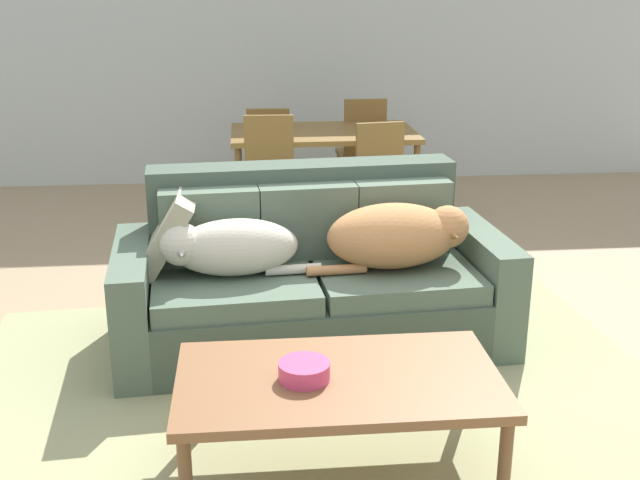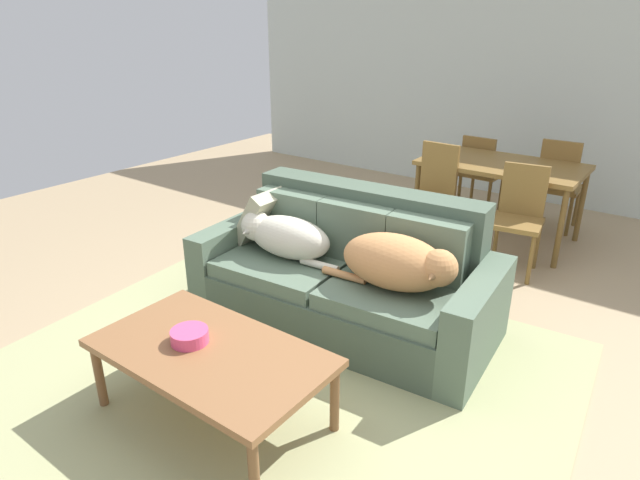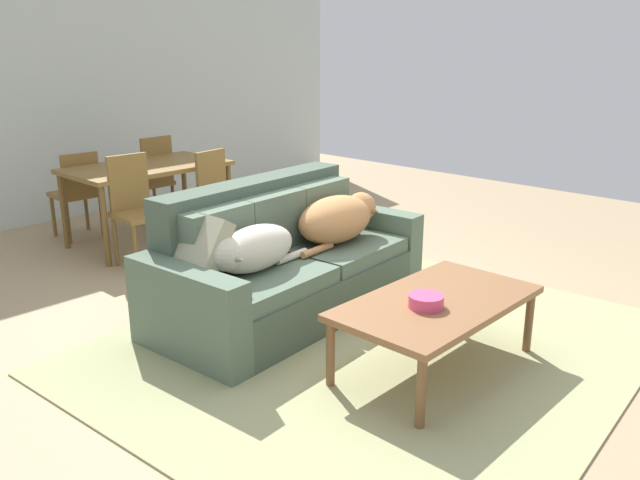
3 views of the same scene
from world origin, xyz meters
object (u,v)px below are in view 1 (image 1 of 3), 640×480
(dog_on_left_cushion, at_px, (227,247))
(dining_chair_near_left, at_px, (269,175))
(throw_pillow_by_left_arm, at_px, (167,231))
(dining_table, at_px, (323,139))
(couch, at_px, (311,279))
(dining_chair_far_left, at_px, (269,150))
(dining_chair_far_right, at_px, (363,147))
(coffee_table, at_px, (339,386))
(bowl_on_coffee_table, at_px, (304,371))
(dining_chair_near_right, at_px, (384,179))
(dog_on_right_cushion, at_px, (398,235))

(dog_on_left_cushion, bearing_deg, dining_chair_near_left, 76.84)
(throw_pillow_by_left_arm, bearing_deg, dining_chair_near_left, 70.41)
(dining_table, relative_size, dining_chair_near_left, 1.52)
(couch, height_order, dining_chair_near_left, dining_chair_near_left)
(dining_chair_far_left, relative_size, dining_chair_far_right, 0.92)
(coffee_table, height_order, bowl_on_coffee_table, bowl_on_coffee_table)
(coffee_table, bearing_deg, dining_chair_far_left, 91.83)
(dining_table, bearing_deg, dining_chair_near_right, -58.30)
(bowl_on_coffee_table, distance_m, dining_chair_far_left, 4.04)
(bowl_on_coffee_table, bearing_deg, dog_on_right_cushion, 63.61)
(coffee_table, bearing_deg, dining_chair_near_left, 93.17)
(coffee_table, distance_m, dining_table, 3.46)
(dining_chair_far_right, bearing_deg, throw_pillow_by_left_arm, 60.33)
(dining_chair_near_left, relative_size, dining_chair_near_right, 1.06)
(throw_pillow_by_left_arm, distance_m, coffee_table, 1.49)
(dog_on_left_cushion, bearing_deg, dining_chair_far_right, 64.24)
(dog_on_right_cushion, bearing_deg, dining_chair_near_right, 78.16)
(dog_on_right_cushion, height_order, dining_chair_near_left, dining_chair_near_left)
(dining_chair_near_right, height_order, dining_chair_far_left, dining_chair_near_right)
(dog_on_left_cushion, relative_size, throw_pillow_by_left_arm, 1.88)
(dog_on_left_cushion, bearing_deg, throw_pillow_by_left_arm, 149.28)
(dining_chair_near_right, distance_m, dining_chair_far_left, 1.44)
(dog_on_left_cushion, distance_m, dog_on_right_cushion, 0.89)
(dining_chair_far_right, bearing_deg, dog_on_right_cushion, 83.39)
(coffee_table, xyz_separation_m, dining_table, (0.28, 3.44, 0.28))
(couch, relative_size, dog_on_left_cushion, 2.60)
(bowl_on_coffee_table, bearing_deg, dining_chair_near_right, 74.29)
(dining_table, bearing_deg, dog_on_right_cushion, -85.88)
(dining_chair_far_left, bearing_deg, dog_on_left_cushion, 86.53)
(dog_on_right_cushion, height_order, coffee_table, dog_on_right_cushion)
(couch, bearing_deg, dog_on_right_cushion, -19.46)
(dining_table, height_order, dining_chair_near_right, dining_chair_near_right)
(couch, relative_size, dining_chair_far_left, 2.48)
(dining_table, relative_size, dining_chair_far_left, 1.69)
(dog_on_right_cushion, bearing_deg, dog_on_left_cushion, 178.40)
(dining_chair_far_left, xyz_separation_m, dining_chair_far_right, (0.81, -0.05, 0.02))
(dining_table, xyz_separation_m, dining_chair_near_right, (0.38, -0.62, -0.18))
(throw_pillow_by_left_arm, xyz_separation_m, dining_chair_far_right, (1.43, 2.71, -0.14))
(dog_on_right_cushion, relative_size, dining_table, 0.60)
(dog_on_left_cushion, distance_m, dining_chair_near_right, 2.03)
(dining_table, bearing_deg, bowl_on_coffee_table, -96.90)
(bowl_on_coffee_table, xyz_separation_m, dining_table, (0.42, 3.45, 0.21))
(throw_pillow_by_left_arm, xyz_separation_m, dining_chair_far_left, (0.62, 2.76, -0.16))
(coffee_table, bearing_deg, couch, 90.00)
(couch, height_order, throw_pillow_by_left_arm, couch)
(dining_chair_far_left, bearing_deg, dining_chair_near_right, 125.93)
(couch, height_order, dog_on_left_cushion, couch)
(couch, xyz_separation_m, dining_chair_near_right, (0.66, 1.54, 0.16))
(dining_table, distance_m, dining_chair_near_left, 0.70)
(coffee_table, bearing_deg, dog_on_right_cushion, 68.86)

